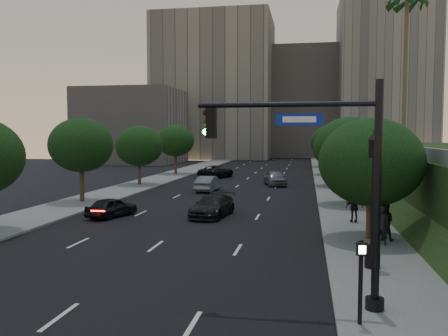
% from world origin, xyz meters
% --- Properties ---
extents(ground, '(160.00, 160.00, 0.00)m').
position_xyz_m(ground, '(0.00, 0.00, 0.00)').
color(ground, black).
rests_on(ground, ground).
extents(road_surface, '(16.00, 140.00, 0.02)m').
position_xyz_m(road_surface, '(0.00, 30.00, 0.01)').
color(road_surface, black).
rests_on(road_surface, ground).
extents(sidewalk_right, '(4.50, 140.00, 0.15)m').
position_xyz_m(sidewalk_right, '(10.25, 30.00, 0.07)').
color(sidewalk_right, slate).
rests_on(sidewalk_right, ground).
extents(sidewalk_left, '(4.50, 140.00, 0.15)m').
position_xyz_m(sidewalk_left, '(-10.25, 30.00, 0.07)').
color(sidewalk_left, slate).
rests_on(sidewalk_left, ground).
extents(parapet_wall, '(0.35, 90.00, 0.70)m').
position_xyz_m(parapet_wall, '(13.50, 28.00, 4.35)').
color(parapet_wall, slate).
rests_on(parapet_wall, embankment).
extents(office_block_left, '(26.00, 20.00, 32.00)m').
position_xyz_m(office_block_left, '(-14.00, 92.00, 16.00)').
color(office_block_left, gray).
rests_on(office_block_left, ground).
extents(office_block_mid, '(22.00, 18.00, 26.00)m').
position_xyz_m(office_block_mid, '(6.00, 102.00, 13.00)').
color(office_block_mid, gray).
rests_on(office_block_mid, ground).
extents(office_block_right, '(20.00, 22.00, 36.00)m').
position_xyz_m(office_block_right, '(24.00, 96.00, 18.00)').
color(office_block_right, gray).
rests_on(office_block_right, ground).
extents(office_block_filler, '(18.00, 16.00, 14.00)m').
position_xyz_m(office_block_filler, '(-26.00, 70.00, 7.00)').
color(office_block_filler, gray).
rests_on(office_block_filler, ground).
extents(tree_right_a, '(5.20, 5.20, 6.24)m').
position_xyz_m(tree_right_a, '(10.30, 8.00, 4.02)').
color(tree_right_a, '#38281C').
rests_on(tree_right_a, ground).
extents(tree_right_b, '(5.20, 5.20, 6.74)m').
position_xyz_m(tree_right_b, '(10.30, 20.00, 4.52)').
color(tree_right_b, '#38281C').
rests_on(tree_right_b, ground).
extents(tree_right_c, '(5.20, 5.20, 6.24)m').
position_xyz_m(tree_right_c, '(10.30, 33.00, 4.02)').
color(tree_right_c, '#38281C').
rests_on(tree_right_c, ground).
extents(tree_right_d, '(5.20, 5.20, 6.74)m').
position_xyz_m(tree_right_d, '(10.30, 47.00, 4.52)').
color(tree_right_d, '#38281C').
rests_on(tree_right_d, ground).
extents(tree_right_e, '(5.20, 5.20, 6.24)m').
position_xyz_m(tree_right_e, '(10.30, 62.00, 4.02)').
color(tree_right_e, '#38281C').
rests_on(tree_right_e, ground).
extents(tree_left_b, '(5.00, 5.00, 6.71)m').
position_xyz_m(tree_left_b, '(-10.30, 18.00, 4.58)').
color(tree_left_b, '#38281C').
rests_on(tree_left_b, ground).
extents(tree_left_c, '(5.00, 5.00, 6.34)m').
position_xyz_m(tree_left_c, '(-10.30, 31.00, 4.21)').
color(tree_left_c, '#38281C').
rests_on(tree_left_c, ground).
extents(tree_left_d, '(5.00, 5.00, 6.71)m').
position_xyz_m(tree_left_d, '(-10.30, 45.00, 4.58)').
color(tree_left_d, '#38281C').
rests_on(tree_left_d, ground).
extents(palm_far, '(3.20, 3.20, 15.50)m').
position_xyz_m(palm_far, '(16.00, 30.00, 17.64)').
color(palm_far, '#4C4233').
rests_on(palm_far, embankment).
extents(traffic_signal_mast, '(5.68, 0.56, 7.00)m').
position_xyz_m(traffic_signal_mast, '(8.10, -2.10, 3.67)').
color(traffic_signal_mast, black).
rests_on(traffic_signal_mast, ground).
extents(street_lamp, '(0.64, 0.64, 5.62)m').
position_xyz_m(street_lamp, '(9.73, 2.56, 2.63)').
color(street_lamp, black).
rests_on(street_lamp, ground).
extents(pedestrian_signal, '(0.30, 0.33, 2.50)m').
position_xyz_m(pedestrian_signal, '(8.64, -3.37, 1.57)').
color(pedestrian_signal, black).
rests_on(pedestrian_signal, ground).
extents(sedan_near_left, '(2.67, 4.16, 1.32)m').
position_xyz_m(sedan_near_left, '(-5.39, 12.36, 0.66)').
color(sedan_near_left, black).
rests_on(sedan_near_left, ground).
extents(sedan_mid_left, '(1.90, 4.62, 1.49)m').
position_xyz_m(sedan_mid_left, '(-2.06, 27.27, 0.74)').
color(sedan_mid_left, slate).
rests_on(sedan_mid_left, ground).
extents(sedan_far_left, '(4.17, 6.18, 1.57)m').
position_xyz_m(sedan_far_left, '(-3.98, 41.16, 0.79)').
color(sedan_far_left, black).
rests_on(sedan_far_left, ground).
extents(sedan_near_right, '(2.62, 5.14, 1.43)m').
position_xyz_m(sedan_near_right, '(1.05, 13.71, 0.71)').
color(sedan_near_right, black).
rests_on(sedan_near_right, ground).
extents(sedan_far_right, '(3.07, 5.07, 1.61)m').
position_xyz_m(sedan_far_right, '(3.81, 33.57, 0.81)').
color(sedan_far_right, slate).
rests_on(sedan_far_right, ground).
extents(pedestrian_a, '(0.78, 0.61, 1.90)m').
position_xyz_m(pedestrian_a, '(10.67, 6.64, 1.10)').
color(pedestrian_a, black).
rests_on(pedestrian_a, sidewalk_right).
extents(pedestrian_b, '(1.05, 0.90, 1.87)m').
position_xyz_m(pedestrian_b, '(10.97, 7.66, 1.09)').
color(pedestrian_b, black).
rests_on(pedestrian_b, sidewalk_right).
extents(pedestrian_c, '(1.13, 0.67, 1.80)m').
position_xyz_m(pedestrian_c, '(9.98, 12.48, 1.05)').
color(pedestrian_c, black).
rests_on(pedestrian_c, sidewalk_right).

